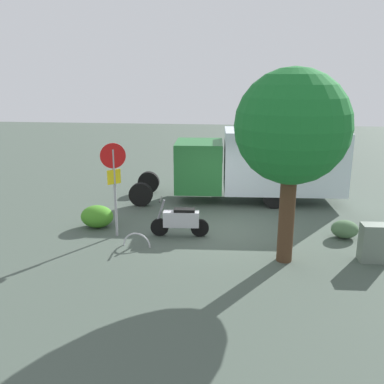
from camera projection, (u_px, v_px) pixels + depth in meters
ground_plane at (223, 230)px, 13.59m from camera, size 60.00×60.00×0.00m
box_truck_near at (258, 162)px, 16.33m from camera, size 8.28×2.64×2.82m
motorcycle at (181, 220)px, 12.93m from camera, size 1.81×0.55×1.20m
stop_sign at (114, 175)px, 12.57m from camera, size 0.71×0.33×2.91m
street_tree at (292, 128)px, 10.39m from camera, size 2.89×2.89×5.05m
utility_cabinet at (374, 243)px, 11.17m from camera, size 0.73×0.47×1.04m
bike_rack_hoop at (137, 246)px, 12.27m from camera, size 0.85×0.14×0.85m
shrub_near_sign at (97, 216)px, 13.75m from camera, size 1.07×0.87×0.73m
shrub_mid_verge at (345, 229)px, 12.85m from camera, size 0.82×0.67×0.56m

